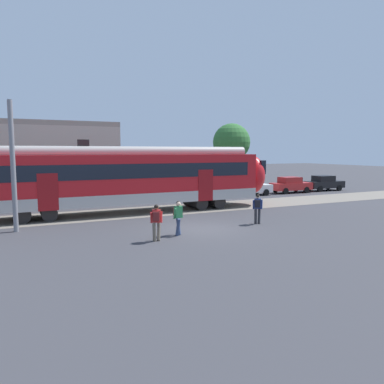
{
  "coord_description": "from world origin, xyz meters",
  "views": [
    {
      "loc": [
        -8.61,
        -17.03,
        4.03
      ],
      "look_at": [
        0.88,
        2.98,
        1.6
      ],
      "focal_mm": 35.0,
      "sensor_mm": 36.0,
      "label": 1
    }
  ],
  "objects_px": {
    "pedestrian_green": "(178,215)",
    "parked_car_white": "(249,187)",
    "parked_car_red": "(291,185)",
    "pedestrian_navy": "(258,206)",
    "pedestrian_red": "(156,219)",
    "parked_car_black": "(324,183)"
  },
  "relations": [
    {
      "from": "pedestrian_green",
      "to": "parked_car_white",
      "type": "height_order",
      "value": "pedestrian_green"
    },
    {
      "from": "parked_car_red",
      "to": "pedestrian_navy",
      "type": "bearing_deg",
      "value": -136.23
    },
    {
      "from": "parked_car_white",
      "to": "parked_car_red",
      "type": "bearing_deg",
      "value": 0.79
    },
    {
      "from": "pedestrian_red",
      "to": "parked_car_red",
      "type": "distance_m",
      "value": 22.49
    },
    {
      "from": "pedestrian_green",
      "to": "parked_car_red",
      "type": "distance_m",
      "value": 21.01
    },
    {
      "from": "pedestrian_green",
      "to": "parked_car_red",
      "type": "bearing_deg",
      "value": 35.51
    },
    {
      "from": "pedestrian_red",
      "to": "parked_car_black",
      "type": "bearing_deg",
      "value": 29.66
    },
    {
      "from": "pedestrian_red",
      "to": "pedestrian_navy",
      "type": "xyz_separation_m",
      "value": [
        6.43,
        1.37,
        0.0
      ]
    },
    {
      "from": "pedestrian_red",
      "to": "pedestrian_green",
      "type": "distance_m",
      "value": 1.5
    },
    {
      "from": "pedestrian_red",
      "to": "pedestrian_green",
      "type": "xyz_separation_m",
      "value": [
        1.34,
        0.68,
        0.0
      ]
    },
    {
      "from": "parked_car_white",
      "to": "parked_car_black",
      "type": "distance_m",
      "value": 9.26
    },
    {
      "from": "parked_car_red",
      "to": "parked_car_black",
      "type": "bearing_deg",
      "value": 1.97
    },
    {
      "from": "pedestrian_navy",
      "to": "parked_car_white",
      "type": "relative_size",
      "value": 0.41
    },
    {
      "from": "pedestrian_green",
      "to": "parked_car_white",
      "type": "distance_m",
      "value": 17.27
    },
    {
      "from": "pedestrian_navy",
      "to": "parked_car_red",
      "type": "relative_size",
      "value": 0.41
    },
    {
      "from": "pedestrian_green",
      "to": "parked_car_black",
      "type": "height_order",
      "value": "pedestrian_green"
    },
    {
      "from": "pedestrian_navy",
      "to": "parked_car_black",
      "type": "relative_size",
      "value": 0.41
    },
    {
      "from": "pedestrian_red",
      "to": "parked_car_white",
      "type": "bearing_deg",
      "value": 43.24
    },
    {
      "from": "parked_car_white",
      "to": "pedestrian_red",
      "type": "bearing_deg",
      "value": -136.76
    },
    {
      "from": "pedestrian_red",
      "to": "parked_car_red",
      "type": "xyz_separation_m",
      "value": [
        18.44,
        12.88,
        -0.21
      ]
    },
    {
      "from": "parked_car_white",
      "to": "parked_car_red",
      "type": "height_order",
      "value": "same"
    },
    {
      "from": "pedestrian_navy",
      "to": "parked_car_black",
      "type": "distance_m",
      "value": 20.17
    }
  ]
}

